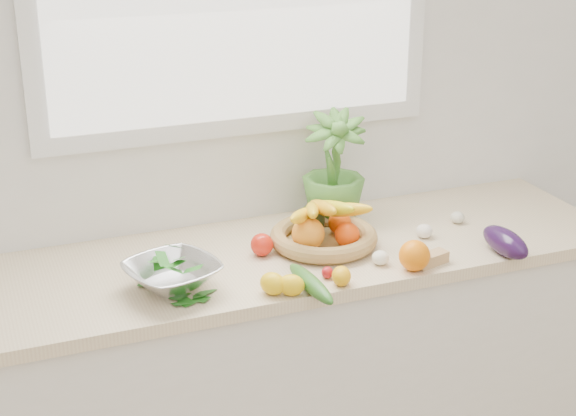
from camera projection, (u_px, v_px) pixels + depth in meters
name	position (u px, v px, depth m)	size (l,w,h in m)	color
back_wall	(237.00, 88.00, 2.79)	(4.50, 0.02, 2.70)	white
counter_cabinet	(271.00, 385.00, 2.87)	(2.20, 0.58, 0.86)	silver
countertop	(270.00, 259.00, 2.71)	(2.24, 0.62, 0.04)	beige
orange_loose	(414.00, 256.00, 2.57)	(0.09, 0.09, 0.09)	orange
lemon_a	(273.00, 284.00, 2.44)	(0.06, 0.08, 0.06)	yellow
lemon_b	(341.00, 276.00, 2.49)	(0.05, 0.07, 0.05)	#F6A80D
lemon_c	(291.00, 285.00, 2.43)	(0.06, 0.08, 0.06)	yellow
apple	(262.00, 245.00, 2.67)	(0.07, 0.07, 0.07)	red
ginger	(431.00, 259.00, 2.62)	(0.11, 0.04, 0.03)	tan
garlic_a	(457.00, 217.00, 2.92)	(0.05, 0.05, 0.04)	beige
garlic_b	(424.00, 231.00, 2.80)	(0.05, 0.05, 0.04)	white
garlic_c	(380.00, 258.00, 2.62)	(0.05, 0.05, 0.04)	white
eggplant	(505.00, 242.00, 2.68)	(0.08, 0.20, 0.08)	#220D32
cucumber	(311.00, 284.00, 2.45)	(0.05, 0.26, 0.05)	#27581A
radish	(327.00, 272.00, 2.53)	(0.03, 0.03, 0.03)	#B5161B
potted_herb	(334.00, 167.00, 2.86)	(0.21, 0.21, 0.37)	#46812F
fruit_basket	(323.00, 231.00, 2.73)	(0.35, 0.35, 0.18)	tan
colander_with_spinach	(172.00, 269.00, 2.44)	(0.32, 0.32, 0.13)	silver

